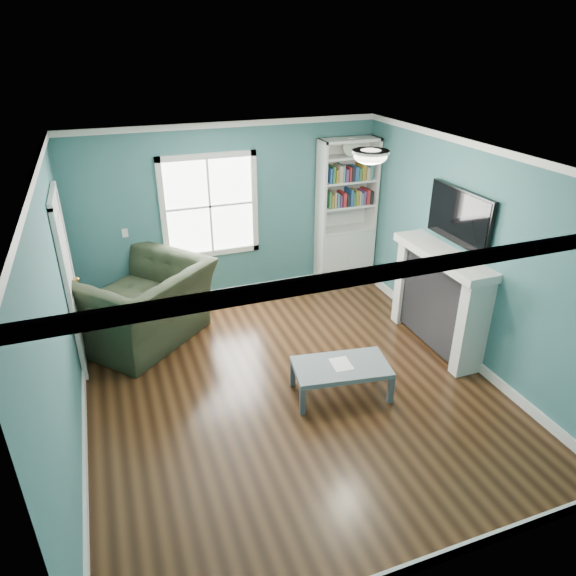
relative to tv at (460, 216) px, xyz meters
name	(u,v)px	position (x,y,z in m)	size (l,w,h in m)	color
floor	(290,385)	(-2.20, -0.20, -1.72)	(5.00, 5.00, 0.00)	black
room_walls	(290,259)	(-2.20, -0.20, -0.14)	(5.00, 5.00, 5.00)	#366B6D
trim	(290,289)	(-2.20, -0.20, -0.49)	(4.50, 5.00, 2.60)	white
window	(210,206)	(-2.50, 2.29, -0.27)	(1.40, 0.06, 1.50)	white
bookshelf	(345,229)	(-0.43, 2.10, -0.80)	(0.90, 0.35, 2.31)	silver
fireplace	(439,300)	(-0.12, 0.00, -1.09)	(0.44, 1.58, 1.30)	black
tv	(460,216)	(0.00, 0.00, 0.00)	(0.06, 1.10, 0.65)	black
door	(69,281)	(-4.42, 1.20, -0.65)	(0.12, 0.98, 2.17)	silver
ceiling_fixture	(370,155)	(-1.30, -0.10, 0.82)	(0.38, 0.38, 0.15)	white
light_switch	(125,233)	(-3.70, 2.28, -0.52)	(0.08, 0.01, 0.12)	white
recliner	(140,292)	(-3.65, 1.40, -1.03)	(1.59, 1.03, 1.39)	black
coffee_table	(341,369)	(-1.72, -0.54, -1.39)	(1.12, 0.72, 0.38)	#495058
paper_sheet	(341,364)	(-1.71, -0.52, -1.34)	(0.21, 0.27, 0.00)	white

